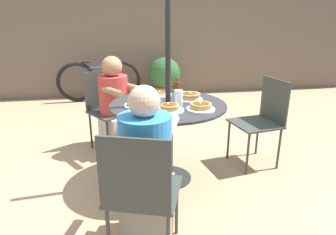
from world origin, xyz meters
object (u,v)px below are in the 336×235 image
Objects in this scene: pancake_plate_d at (190,97)px; bicycle at (100,81)px; diner_south at (147,176)px; syrup_bottle at (177,86)px; potted_shrub at (164,76)px; patio_chair_south at (141,190)px; pancake_plate_c at (138,105)px; patio_chair_north at (263,116)px; pancake_plate_e at (201,107)px; patio_table at (168,120)px; pancake_plate_b at (170,108)px; patio_chair_east at (107,105)px; coffee_cup at (145,94)px; pancake_plate_a at (159,94)px; diner_east at (116,109)px; drinking_glass_a at (178,98)px.

pancake_plate_d reaches higher than bicycle.
syrup_bottle is at bearing 89.38° from diner_south.
patio_chair_south is at bearing -100.69° from potted_shrub.
diner_south reaches higher than pancake_plate_c.
patio_chair_north is 0.93m from pancake_plate_e.
pancake_plate_b reaches higher than patio_table.
bicycle is at bearing 107.61° from pancake_plate_e.
pancake_plate_c is (0.30, -0.91, 0.25)m from patio_chair_east.
patio_chair_south is at bearing -93.15° from pancake_plate_c.
diner_south is at bearing -89.74° from pancake_plate_c.
pancake_plate_b is 2.42× the size of coffee_cup.
pancake_plate_e reaches higher than bicycle.
pancake_plate_a is at bearing -99.69° from potted_shrub.
diner_east is 1.40× the size of potted_shrub.
drinking_glass_a reaches higher than pancake_plate_c.
patio_chair_north reaches higher than coffee_cup.
diner_east reaches higher than pancake_plate_c.
pancake_plate_d reaches higher than pancake_plate_b.
diner_east is 0.76m from syrup_bottle.
coffee_cup is (0.14, 1.16, 0.29)m from patio_chair_south.
pancake_plate_a is 0.51m from pancake_plate_b.
bicycle is (-0.31, 2.29, -0.14)m from diner_east.
bicycle is at bearing 105.44° from pancake_plate_a.
syrup_bottle reaches higher than pancake_plate_a.
patio_chair_east is (-1.61, 0.69, 0.00)m from patio_chair_north.
pancake_plate_d is (0.50, 0.13, 0.01)m from pancake_plate_c.
patio_chair_east is 6.78× the size of drinking_glass_a.
pancake_plate_a reaches higher than potted_shrub.
patio_chair_east is 2.24m from potted_shrub.
pancake_plate_b is 0.42m from coffee_cup.
pancake_plate_c is at bearing -125.14° from pancake_plate_a.
bicycle is (-0.87, 3.06, -0.46)m from drinking_glass_a.
diner_east reaches higher than patio_chair_east.
diner_south is at bearing 63.88° from diner_east.
pancake_plate_e is at bearing 93.29° from diner_east.
pancake_plate_e reaches higher than pancake_plate_c.
diner_south is at bearing -86.29° from bicycle.
potted_shrub is at bearing 98.05° from diner_south.
pancake_plate_d is at bearing 104.40° from diner_east.
pancake_plate_e is at bearing -62.13° from pancake_plate_a.
patio_chair_south reaches higher than pancake_plate_d.
pancake_plate_c is at bearing 74.65° from patio_chair_east.
pancake_plate_c reaches higher than bicycle.
pancake_plate_d is 0.30× the size of potted_shrub.
bicycle is (-0.75, 2.71, -0.40)m from pancake_plate_a.
syrup_bottle is (-0.08, 0.67, 0.03)m from pancake_plate_e.
pancake_plate_e is 3.42m from bicycle.
diner_south is at bearing -118.53° from pancake_plate_d.
patio_chair_east is at bearing 108.51° from pancake_plate_c.
pancake_plate_c is at bearing -165.10° from pancake_plate_d.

